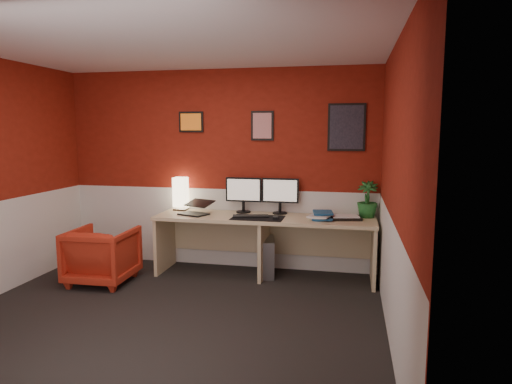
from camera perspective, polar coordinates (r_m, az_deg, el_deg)
name	(u,v)px	position (r m, az deg, el deg)	size (l,w,h in m)	color
ground	(167,319)	(4.43, -11.29, -15.48)	(4.00, 3.50, 0.01)	black
ceiling	(159,41)	(4.15, -12.26, 18.17)	(4.00, 3.50, 0.01)	white
wall_back	(219,169)	(5.74, -4.74, 2.87)	(4.00, 0.01, 2.50)	maroon
wall_front	(25,226)	(2.62, -27.28, -3.88)	(4.00, 0.01, 2.50)	maroon
wall_right	(395,192)	(3.78, 17.24, -0.02)	(0.01, 3.50, 2.50)	maroon
wainscot_back	(219,227)	(5.85, -4.67, -4.47)	(4.00, 0.01, 1.00)	silver
wainscot_front	(35,362)	(2.86, -26.23, -18.75)	(4.00, 0.01, 1.00)	silver
wainscot_right	(391,282)	(3.95, 16.72, -10.87)	(0.01, 3.50, 1.00)	silver
desk	(264,247)	(5.41, 1.03, -6.94)	(2.60, 0.65, 0.73)	tan
shoji_lamp	(181,195)	(5.82, -9.54, -0.32)	(0.16, 0.16, 0.40)	#FFE5B2
laptop	(193,206)	(5.47, -7.94, -1.75)	(0.33, 0.23, 0.22)	black
monitor_left	(243,189)	(5.56, -1.62, 0.34)	(0.45, 0.06, 0.58)	black
monitor_right	(280,190)	(5.48, 3.08, 0.22)	(0.45, 0.06, 0.58)	black
desk_mat	(258,218)	(5.24, 0.24, -3.29)	(0.60, 0.38, 0.01)	black
keyboard	(251,216)	(5.28, -0.68, -3.08)	(0.42, 0.14, 0.02)	black
mouse	(276,218)	(5.15, 2.50, -3.29)	(0.06, 0.10, 0.03)	black
book_bottom	(313,218)	(5.23, 7.20, -3.24)	(0.24, 0.32, 0.03)	navy
book_middle	(311,215)	(5.25, 6.96, -2.92)	(0.24, 0.32, 0.02)	silver
book_top	(313,213)	(5.26, 7.28, -2.63)	(0.22, 0.30, 0.03)	navy
zen_tray	(345,218)	(5.27, 11.25, -3.24)	(0.35, 0.25, 0.03)	black
potted_plant	(367,199)	(5.41, 13.94, -0.92)	(0.24, 0.24, 0.43)	#19591E
pc_tower	(266,257)	(5.49, 1.22, -8.23)	(0.20, 0.45, 0.45)	#99999E
armchair	(102,255)	(5.50, -18.93, -7.60)	(0.68, 0.70, 0.64)	red
art_left	(191,122)	(5.82, -8.23, 8.79)	(0.32, 0.02, 0.26)	orange
art_center	(262,126)	(5.57, 0.81, 8.41)	(0.28, 0.02, 0.36)	red
art_right	(347,127)	(5.47, 11.43, 8.06)	(0.44, 0.02, 0.56)	black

